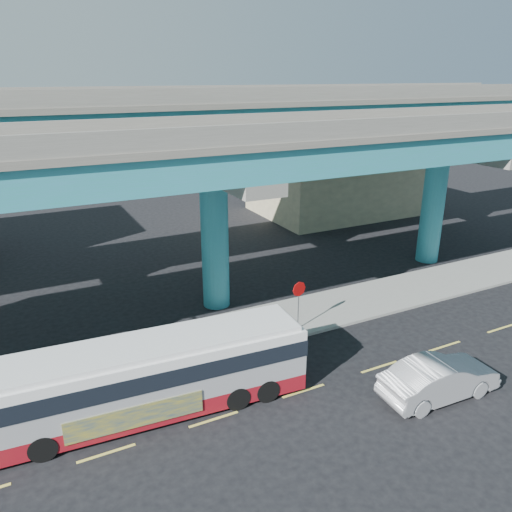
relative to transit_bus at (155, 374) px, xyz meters
name	(u,v)px	position (x,y,z in m)	size (l,w,h in m)	color
ground	(300,387)	(5.75, -1.21, -1.66)	(120.00, 120.00, 0.00)	black
sidewalk	(243,329)	(5.75, 4.29, -1.58)	(70.00, 4.00, 0.15)	gray
lane_markings	(303,391)	(5.75, -1.51, -1.65)	(58.00, 0.12, 0.01)	#D8C64C
viaduct	(211,141)	(5.75, 7.90, 7.48)	(52.00, 12.40, 11.70)	teal
building_beige	(336,175)	(23.75, 21.78, 1.85)	(14.00, 10.23, 7.00)	#BEAF87
transit_bus	(155,374)	(0.00, 0.00, 0.00)	(11.95, 3.31, 3.03)	maroon
sedan	(439,378)	(10.42, -4.25, -0.83)	(5.13, 1.98, 1.67)	#A5A5AA
stop_sign	(299,295)	(8.20, 2.97, 0.37)	(0.78, 0.12, 2.60)	gray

